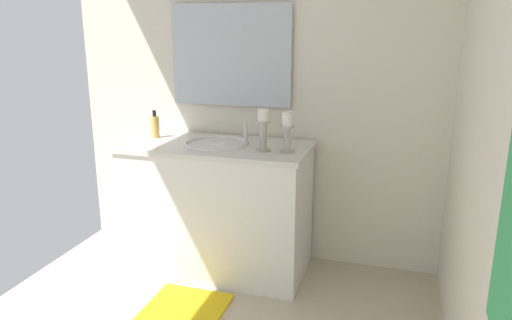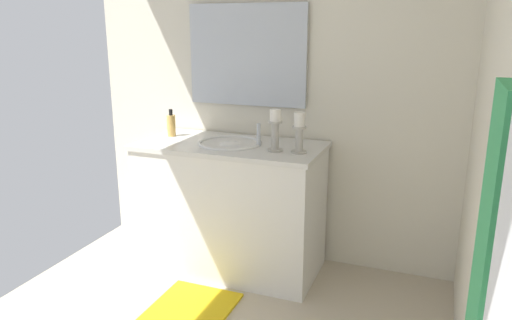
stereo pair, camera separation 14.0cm
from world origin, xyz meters
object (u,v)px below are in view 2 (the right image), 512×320
Objects in this scene: mirror at (247,55)px; candle_holder_short at (275,129)px; vanity_cabinet at (231,206)px; candle_holder_tall at (299,132)px; soap_bottle at (171,125)px; towel_near_vanity at (491,228)px; sink_basin at (230,150)px; bath_mat at (186,314)px.

mirror reaches higher than candle_holder_short.
candle_holder_tall is (0.07, 0.46, 0.54)m from vanity_cabinet.
mirror is at bearing 116.16° from soap_bottle.
vanity_cabinet is 6.49× the size of soap_bottle.
candle_holder_short is 1.95m from towel_near_vanity.
mirror is (-0.28, -0.00, 0.56)m from sink_basin.
sink_basin is 0.50× the size of mirror.
soap_bottle is at bearing -97.47° from vanity_cabinet.
towel_near_vanity reaches higher than soap_bottle.
vanity_cabinet is 2.31m from towel_near_vanity.
candle_holder_tall reaches higher than bath_mat.
towel_near_vanity is (1.79, 1.77, 0.26)m from soap_bottle.
towel_near_vanity is at bearing 37.28° from sink_basin.
candle_holder_tall is 1.89m from towel_near_vanity.
sink_basin is at bearing 82.55° from soap_bottle.
soap_bottle is at bearing -97.45° from sink_basin.
vanity_cabinet is at bearing -180.00° from bath_mat.
mirror is 3.27× the size of candle_holder_short.
sink_basin is (0.00, 0.00, 0.38)m from vanity_cabinet.
towel_near_vanity is (1.66, 1.00, 0.21)m from candle_holder_short.
mirror is 4.46× the size of soap_bottle.
bath_mat is at bearing 0.00° from vanity_cabinet.
mirror reaches higher than towel_near_vanity.
mirror is 0.67m from soap_bottle.
mirror is at bearing 180.00° from bath_mat.
towel_near_vanity is 2.08m from bath_mat.
mirror is 1.63m from bath_mat.
vanity_cabinet is 2.14× the size of towel_near_vanity.
bath_mat is (0.91, -0.00, -1.35)m from mirror.
vanity_cabinet is 1.95× the size of bath_mat.
towel_near_vanity is (2.02, 1.32, -0.19)m from mirror.
vanity_cabinet is at bearing -98.28° from candle_holder_tall.
candle_holder_tall is at bearing 82.12° from soap_bottle.
mirror is at bearing -179.80° from sink_basin.
mirror is 1.48× the size of towel_near_vanity.
towel_near_vanity is 0.91× the size of bath_mat.
vanity_cabinet is 4.75× the size of candle_holder_short.
sink_basin is 0.74× the size of towel_near_vanity.
sink_basin is 0.47m from soap_bottle.
vanity_cabinet is at bearing -142.70° from towel_near_vanity.
vanity_cabinet is 0.98m from mirror.
candle_holder_tall reaches higher than sink_basin.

